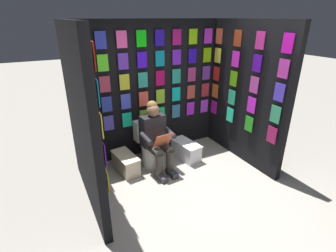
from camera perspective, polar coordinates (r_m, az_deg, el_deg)
ground_plane at (r=3.75m, az=8.61°, el=-17.33°), size 30.00×30.00×0.00m
display_wall_back at (r=4.65m, az=-4.00°, el=7.98°), size 2.74×0.14×2.40m
display_wall_left at (r=4.62m, az=16.90°, el=6.89°), size 0.14×1.83×2.40m
display_wall_right at (r=3.42m, az=-18.71°, el=1.02°), size 0.14×1.83×2.40m
toilet at (r=4.51m, az=-3.97°, el=-4.57°), size 0.42×0.57×0.77m
person_reading at (r=4.20m, az=-2.63°, el=-2.51°), size 0.55×0.71×1.19m
comic_longbox_near at (r=4.40m, az=-9.40°, el=-8.14°), size 0.35×0.62×0.31m
comic_longbox_far at (r=4.74m, az=4.02°, el=-5.38°), size 0.37×0.63×0.32m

